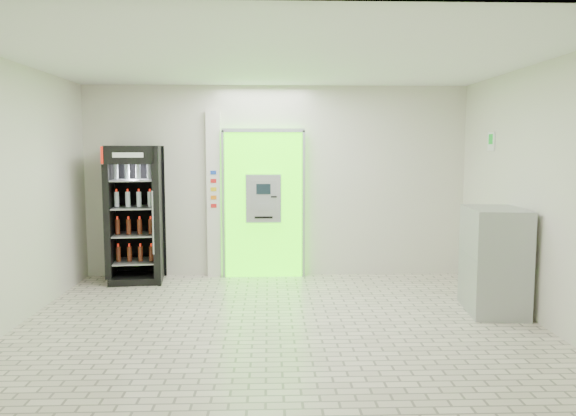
{
  "coord_description": "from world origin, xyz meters",
  "views": [
    {
      "loc": [
        -0.11,
        -6.36,
        2.01
      ],
      "look_at": [
        0.14,
        1.2,
        1.22
      ],
      "focal_mm": 35.0,
      "sensor_mm": 36.0,
      "label": 1
    }
  ],
  "objects": [
    {
      "name": "steel_cabinet",
      "position": [
        2.67,
        0.37,
        0.65
      ],
      "size": [
        0.76,
        1.04,
        1.29
      ],
      "rotation": [
        0.0,
        0.0,
        -0.11
      ],
      "color": "#989A9F",
      "rests_on": "ground"
    },
    {
      "name": "ground",
      "position": [
        0.0,
        0.0,
        0.0
      ],
      "size": [
        6.0,
        6.0,
        0.0
      ],
      "primitive_type": "plane",
      "color": "beige",
      "rests_on": "ground"
    },
    {
      "name": "atm_assembly",
      "position": [
        -0.2,
        2.41,
        1.17
      ],
      "size": [
        1.3,
        0.24,
        2.33
      ],
      "color": "#37F702",
      "rests_on": "ground"
    },
    {
      "name": "pillar",
      "position": [
        -0.98,
        2.45,
        1.3
      ],
      "size": [
        0.22,
        0.11,
        2.6
      ],
      "color": "silver",
      "rests_on": "ground"
    },
    {
      "name": "beverage_cooler",
      "position": [
        -2.14,
        2.15,
        0.99
      ],
      "size": [
        0.85,
        0.79,
        2.06
      ],
      "rotation": [
        0.0,
        0.0,
        0.12
      ],
      "color": "black",
      "rests_on": "ground"
    },
    {
      "name": "exit_sign",
      "position": [
        2.99,
        1.4,
        2.12
      ],
      "size": [
        0.02,
        0.22,
        0.26
      ],
      "color": "white",
      "rests_on": "room_shell"
    },
    {
      "name": "room_shell",
      "position": [
        0.0,
        0.0,
        1.84
      ],
      "size": [
        6.0,
        6.0,
        6.0
      ],
      "color": "beige",
      "rests_on": "ground"
    }
  ]
}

